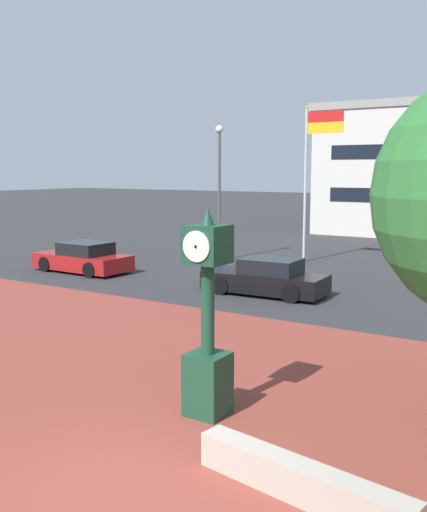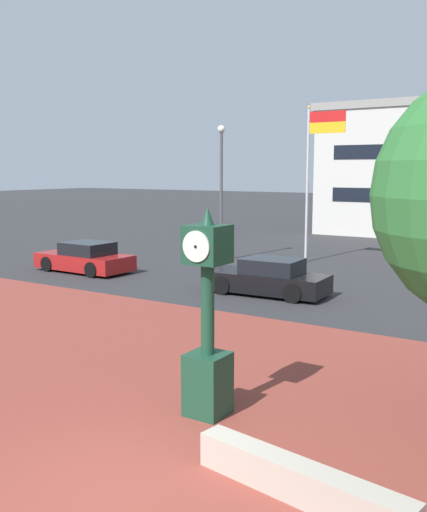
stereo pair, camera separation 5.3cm
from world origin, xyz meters
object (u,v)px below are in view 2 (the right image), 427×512
object	(u,v)px
street_lamp_post	(221,178)
street_clock	(208,329)
car_street_mid	(268,278)
flagpole_primary	(313,168)
car_street_near	(85,258)

from	to	relation	value
street_lamp_post	street_clock	bearing A→B (deg)	-58.84
street_clock	car_street_mid	xyz separation A→B (m)	(-3.82, 9.66, -1.00)
street_clock	car_street_mid	size ratio (longest dim) A/B	0.85
car_street_mid	street_lamp_post	size ratio (longest dim) A/B	0.68
flagpole_primary	street_lamp_post	size ratio (longest dim) A/B	1.13
car_street_near	flagpole_primary	bearing A→B (deg)	-41.46
car_street_near	street_lamp_post	distance (m)	7.45
flagpole_primary	street_lamp_post	world-z (taller)	flagpole_primary
car_street_near	car_street_mid	bearing A→B (deg)	-88.42
street_clock	car_street_mid	distance (m)	10.43
car_street_near	street_lamp_post	xyz separation A→B (m)	(3.23, 5.81, 3.35)
car_street_near	flagpole_primary	distance (m)	11.10
car_street_near	flagpole_primary	size ratio (longest dim) A/B	0.60
street_clock	street_lamp_post	xyz separation A→B (m)	(-9.33, 15.43, 2.35)
car_street_near	car_street_mid	world-z (taller)	same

